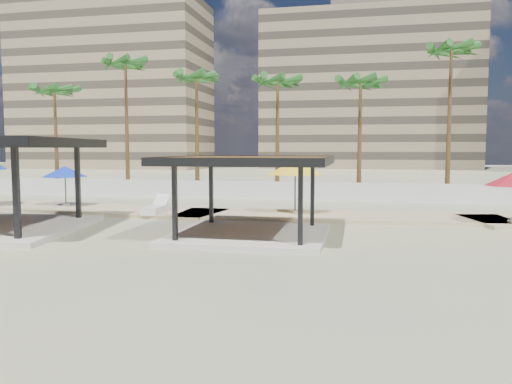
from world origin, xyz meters
TOP-DOWN VIEW (x-y plane):
  - ground at (0.00, 0.00)m, footprint 200.00×200.00m
  - promenade at (2.00, 7.67)m, footprint 44.45×7.97m
  - boundary_wall at (0.00, 16.00)m, footprint 56.00×0.30m
  - building_west at (-42.00, 68.00)m, footprint 34.00×16.00m
  - building_mid at (4.00, 78.00)m, footprint 38.00×16.00m
  - pavilion_central at (-1.09, 1.04)m, footprint 6.25×6.25m
  - umbrella_b at (-0.15, 7.48)m, footprint 3.67×3.67m
  - umbrella_f at (-13.58, 7.94)m, footprint 3.20×3.20m
  - lounger_a at (-7.08, 5.85)m, footprint 0.88×2.37m
  - palm_a at (-21.00, 18.30)m, footprint 3.00×3.00m
  - palm_b at (-15.00, 18.70)m, footprint 3.00×3.00m
  - palm_c at (-9.00, 18.10)m, footprint 3.00×3.00m
  - palm_d at (-3.00, 18.90)m, footprint 3.00×3.00m
  - palm_e at (3.00, 18.40)m, footprint 3.00×3.00m
  - palm_f at (9.00, 18.60)m, footprint 3.00×3.00m

SIDE VIEW (x-z plane):
  - ground at x=0.00m, z-range 0.00..0.00m
  - promenade at x=2.00m, z-range -0.06..0.18m
  - lounger_a at x=-7.08m, z-range -0.05..0.84m
  - boundary_wall at x=0.00m, z-range 0.00..1.20m
  - pavilion_central at x=-1.09m, z-range 0.30..3.46m
  - umbrella_f at x=-13.58m, z-range 1.00..3.29m
  - umbrella_b at x=-0.15m, z-range 1.15..3.84m
  - palm_e at x=3.00m, z-range 3.32..12.24m
  - palm_a at x=-21.00m, z-range 3.33..12.26m
  - palm_d at x=-3.00m, z-range 3.46..12.71m
  - palm_c at x=-9.00m, z-range 3.61..13.19m
  - palm_b at x=-15.00m, z-range 4.18..15.09m
  - palm_f at x=9.00m, z-range 4.21..15.18m
  - building_mid at x=4.00m, z-range -0.93..29.47m
  - building_west at x=-42.00m, z-range -0.93..31.47m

